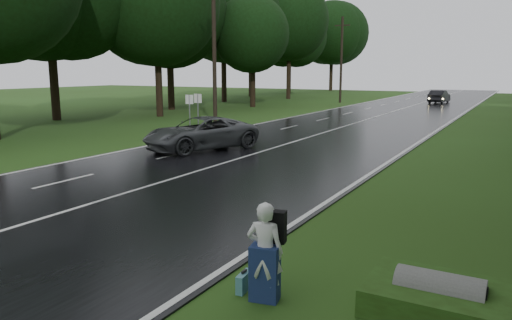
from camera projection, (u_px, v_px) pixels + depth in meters
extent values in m
plane|color=#264915|center=(79.00, 209.00, 13.45)|extent=(160.00, 160.00, 0.00)
cube|color=black|center=(332.00, 130.00, 30.63)|extent=(12.00, 140.00, 0.04)
cube|color=silver|center=(332.00, 130.00, 30.63)|extent=(0.12, 140.00, 0.01)
imported|color=#4C4F51|center=(201.00, 133.00, 23.07)|extent=(4.47, 6.09, 1.54)
imported|color=black|center=(439.00, 97.00, 55.12)|extent=(1.89, 4.52, 1.45)
imported|color=silver|center=(265.00, 252.00, 7.97)|extent=(0.69, 0.52, 1.69)
cube|color=navy|center=(265.00, 273.00, 8.04)|extent=(0.53, 0.40, 0.95)
cube|color=black|center=(274.00, 227.00, 8.09)|extent=(0.42, 0.28, 0.54)
cube|color=teal|center=(244.00, 282.00, 8.44)|extent=(0.18, 0.47, 0.33)
cylinder|color=slate|center=(438.00, 312.00, 7.71)|extent=(1.33, 0.67, 0.67)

